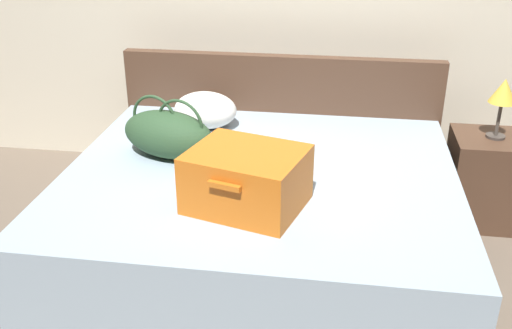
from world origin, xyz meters
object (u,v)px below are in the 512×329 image
bed (260,217)px  table_lamp (503,94)px  hard_case_large (247,179)px  nightstand (487,179)px  duffel_bag (168,134)px  pillow_near_headboard (205,110)px

bed → table_lamp: 1.50m
bed → hard_case_large: (-0.01, -0.35, 0.39)m
nightstand → table_lamp: bearing=0.0°
table_lamp → duffel_bag: bearing=-164.2°
bed → table_lamp: size_ratio=5.70×
duffel_bag → table_lamp: 1.84m
bed → nightstand: bearing=26.0°
pillow_near_headboard → table_lamp: size_ratio=1.09×
duffel_bag → table_lamp: size_ratio=1.66×
duffel_bag → pillow_near_headboard: size_ratio=1.52×
nightstand → bed: bearing=-154.0°
bed → nightstand: (1.26, 0.61, 0.01)m
bed → table_lamp: table_lamp is taller
nightstand → table_lamp: (0.00, 0.00, 0.52)m
bed → table_lamp: (1.26, 0.61, 0.53)m
nightstand → hard_case_large: bearing=-142.7°
hard_case_large → duffel_bag: (-0.49, 0.47, -0.00)m
hard_case_large → table_lamp: bearing=53.0°
bed → hard_case_large: size_ratio=3.42×
nightstand → table_lamp: 0.52m
pillow_near_headboard → nightstand: 1.71m
duffel_bag → pillow_near_headboard: (0.09, 0.45, -0.02)m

